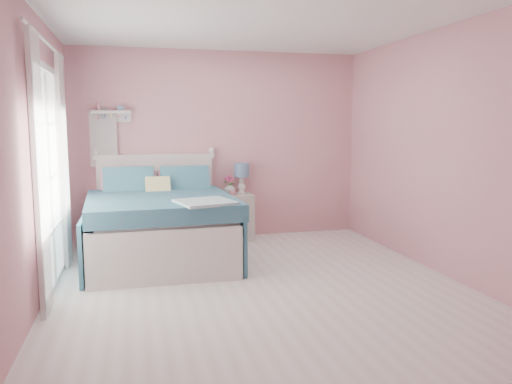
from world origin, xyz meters
name	(u,v)px	position (x,y,z in m)	size (l,w,h in m)	color
floor	(258,284)	(0.00, 0.00, 0.00)	(4.50, 4.50, 0.00)	silver
room_shell	(258,125)	(0.00, 0.00, 1.58)	(4.50, 4.50, 4.50)	#D3868E
bed	(160,225)	(-0.89, 1.22, 0.41)	(1.70, 2.09, 1.19)	silver
nightstand	(236,217)	(0.19, 2.01, 0.32)	(0.44, 0.44, 0.64)	beige
table_lamp	(242,172)	(0.28, 2.07, 0.93)	(0.21, 0.21, 0.42)	white
vase	(230,188)	(0.10, 2.02, 0.72)	(0.16, 0.16, 0.17)	silver
teacup	(232,192)	(0.11, 1.91, 0.67)	(0.10, 0.10, 0.08)	pink
roses	(230,179)	(0.10, 2.01, 0.84)	(0.14, 0.11, 0.12)	#BE4172
wall_shelf	(111,113)	(-1.44, 2.19, 1.73)	(0.50, 0.15, 0.25)	silver
hanging_dress	(104,139)	(-1.55, 2.18, 1.40)	(0.34, 0.03, 0.72)	white
french_door	(49,179)	(-1.97, 0.40, 1.07)	(0.04, 1.32, 2.16)	silver
curtain_near	(40,175)	(-1.92, -0.34, 1.18)	(0.04, 0.40, 2.32)	white
curtain_far	(64,162)	(-1.92, 1.14, 1.18)	(0.04, 0.40, 2.32)	white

